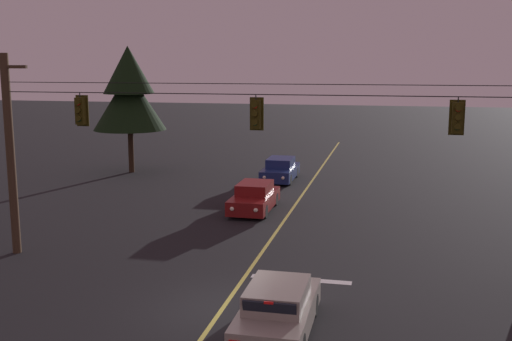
# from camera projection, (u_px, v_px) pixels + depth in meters

# --- Properties ---
(ground_plane) EXTENTS (180.00, 180.00, 0.00)m
(ground_plane) POSITION_uv_depth(u_px,v_px,m) (222.00, 310.00, 18.13)
(ground_plane) COLOR black
(lane_centre_stripe) EXTENTS (0.14, 60.00, 0.01)m
(lane_centre_stripe) POSITION_uv_depth(u_px,v_px,m) (280.00, 226.00, 27.43)
(lane_centre_stripe) COLOR #D1C64C
(lane_centre_stripe) RESTS_ON ground
(stop_bar_paint) EXTENTS (3.40, 0.36, 0.01)m
(stop_bar_paint) POSITION_uv_depth(u_px,v_px,m) (301.00, 279.00, 20.67)
(stop_bar_paint) COLOR silver
(stop_bar_paint) RESTS_ON ground
(signal_span_assembly) EXTENTS (20.16, 0.32, 7.54)m
(signal_span_assembly) POSITION_uv_depth(u_px,v_px,m) (250.00, 160.00, 20.98)
(signal_span_assembly) COLOR #423021
(signal_span_assembly) RESTS_ON ground
(traffic_light_leftmost) EXTENTS (0.48, 0.41, 1.22)m
(traffic_light_leftmost) POSITION_uv_depth(u_px,v_px,m) (80.00, 111.00, 22.02)
(traffic_light_leftmost) COLOR black
(traffic_light_left_inner) EXTENTS (0.48, 0.41, 1.22)m
(traffic_light_left_inner) POSITION_uv_depth(u_px,v_px,m) (256.00, 114.00, 20.65)
(traffic_light_left_inner) COLOR black
(traffic_light_centre) EXTENTS (0.48, 0.41, 1.22)m
(traffic_light_centre) POSITION_uv_depth(u_px,v_px,m) (457.00, 118.00, 19.26)
(traffic_light_centre) COLOR black
(car_waiting_near_lane) EXTENTS (1.80, 4.33, 1.39)m
(car_waiting_near_lane) POSITION_uv_depth(u_px,v_px,m) (278.00, 310.00, 16.49)
(car_waiting_near_lane) COLOR gray
(car_waiting_near_lane) RESTS_ON ground
(car_oncoming_lead) EXTENTS (1.80, 4.42, 1.39)m
(car_oncoming_lead) POSITION_uv_depth(u_px,v_px,m) (254.00, 198.00, 30.21)
(car_oncoming_lead) COLOR maroon
(car_oncoming_lead) RESTS_ON ground
(car_oncoming_trailing) EXTENTS (1.80, 4.42, 1.39)m
(car_oncoming_trailing) POSITION_uv_depth(u_px,v_px,m) (280.00, 170.00, 38.01)
(car_oncoming_trailing) COLOR navy
(car_oncoming_trailing) RESTS_ON ground
(tree_verge_far) EXTENTS (4.73, 4.73, 8.28)m
(tree_verge_far) POSITION_uv_depth(u_px,v_px,m) (129.00, 92.00, 40.04)
(tree_verge_far) COLOR #332316
(tree_verge_far) RESTS_ON ground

